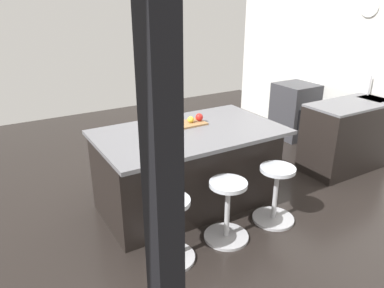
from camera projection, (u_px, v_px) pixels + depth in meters
The scene contains 12 objects.
ground_plane at pixel (175, 204), 4.18m from camera, with size 8.15×8.15×0.00m, color black.
interior_partition_left at pixel (369, 58), 5.13m from camera, with size 0.15×5.46×2.83m.
sink_cabinet at pixel (361, 132), 5.07m from camera, with size 1.82×0.60×1.21m.
oven_range at pixel (295, 111), 6.08m from camera, with size 0.60×0.61×0.90m.
kitchen_island at pixel (188, 167), 4.04m from camera, with size 1.95×1.16×0.91m.
stool_by_window at pixel (275, 196), 3.78m from camera, with size 0.44×0.44×0.62m.
stool_middle at pixel (227, 212), 3.49m from camera, with size 0.44×0.44×0.62m.
stool_near_camera at pixel (170, 232), 3.20m from camera, with size 0.44×0.44×0.62m.
cutting_board at pixel (189, 124), 4.01m from camera, with size 0.36×0.24×0.02m, color olive.
apple_yellow at pixel (191, 119), 4.00m from camera, with size 0.07×0.07×0.07m, color gold.
apple_red at pixel (199, 117), 4.05m from camera, with size 0.09×0.09×0.09m, color red.
water_bottle at pixel (143, 126), 3.59m from camera, with size 0.06×0.06×0.31m.
Camera 1 is at (1.67, 3.21, 2.21)m, focal length 34.08 mm.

